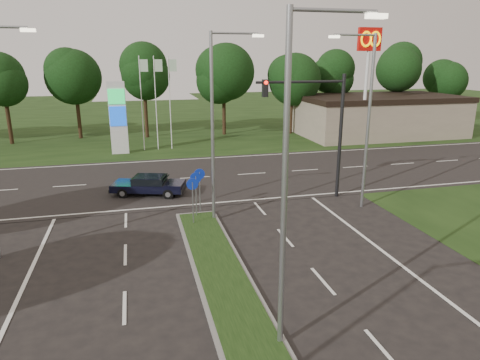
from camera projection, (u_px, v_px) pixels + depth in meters
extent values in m
cube|color=black|center=(154.00, 118.00, 57.63)|extent=(160.00, 50.00, 0.02)
cube|color=black|center=(180.00, 179.00, 28.73)|extent=(160.00, 12.00, 0.02)
cube|color=gray|center=(378.00, 116.00, 44.51)|extent=(16.00, 9.00, 4.00)
cylinder|color=gray|center=(284.00, 194.00, 10.89)|extent=(0.16, 0.16, 9.00)
cylinder|color=gray|center=(334.00, 10.00, 9.94)|extent=(2.20, 0.10, 0.10)
cube|color=#FFF2CC|center=(376.00, 16.00, 10.22)|extent=(0.50, 0.22, 0.12)
cylinder|color=gray|center=(212.00, 131.00, 20.22)|extent=(0.16, 0.16, 9.00)
cylinder|color=gray|center=(235.00, 33.00, 19.26)|extent=(2.20, 0.10, 0.10)
cube|color=#FFF2CC|center=(258.00, 36.00, 19.54)|extent=(0.50, 0.22, 0.12)
cube|color=#FFF2CC|center=(28.00, 30.00, 15.50)|extent=(0.50, 0.22, 0.12)
cylinder|color=gray|center=(368.00, 125.00, 22.14)|extent=(0.16, 0.16, 9.00)
cylinder|color=gray|center=(355.00, 35.00, 20.66)|extent=(2.20, 0.10, 0.10)
cube|color=#FFF2CC|center=(334.00, 37.00, 20.43)|extent=(0.50, 0.22, 0.12)
cylinder|color=black|center=(340.00, 137.00, 24.16)|extent=(0.20, 0.20, 7.00)
cylinder|color=black|center=(301.00, 82.00, 22.72)|extent=(5.00, 0.14, 0.14)
cube|color=black|center=(265.00, 88.00, 22.33)|extent=(0.28, 0.28, 0.90)
sphere|color=#FF190C|center=(266.00, 83.00, 22.08)|extent=(0.20, 0.20, 0.20)
cylinder|color=gray|center=(193.00, 204.00, 20.43)|extent=(0.06, 0.06, 2.20)
cylinder|color=#0C26A5|center=(192.00, 184.00, 20.16)|extent=(0.56, 0.04, 0.56)
cylinder|color=gray|center=(196.00, 197.00, 21.43)|extent=(0.06, 0.06, 2.20)
cylinder|color=#0C26A5|center=(196.00, 178.00, 21.16)|extent=(0.56, 0.04, 0.56)
cylinder|color=gray|center=(200.00, 193.00, 22.16)|extent=(0.06, 0.06, 2.20)
cylinder|color=#0C26A5|center=(199.00, 174.00, 21.88)|extent=(0.56, 0.04, 0.56)
cube|color=silver|center=(118.00, 118.00, 35.35)|extent=(1.40, 0.30, 6.00)
cube|color=#0CA53F|center=(116.00, 96.00, 34.69)|extent=(1.30, 0.08, 1.20)
cube|color=#0C3FBF|center=(118.00, 116.00, 35.13)|extent=(1.30, 0.08, 1.60)
cylinder|color=silver|center=(142.00, 104.00, 36.48)|extent=(0.08, 0.08, 8.00)
cube|color=#B2D8B2|center=(144.00, 66.00, 35.68)|extent=(0.70, 0.02, 1.00)
cylinder|color=silver|center=(156.00, 104.00, 36.76)|extent=(0.08, 0.08, 8.00)
cube|color=#B2D8B2|center=(158.00, 65.00, 35.96)|extent=(0.70, 0.02, 1.00)
cylinder|color=silver|center=(170.00, 104.00, 37.04)|extent=(0.08, 0.08, 8.00)
cube|color=#B2D8B2|center=(172.00, 65.00, 36.24)|extent=(0.70, 0.02, 1.00)
cylinder|color=silver|center=(366.00, 90.00, 39.02)|extent=(0.30, 0.30, 10.00)
cube|color=#BF0C07|center=(370.00, 39.00, 37.81)|extent=(2.20, 0.35, 2.00)
torus|color=#FFC600|center=(366.00, 39.00, 37.50)|extent=(1.06, 0.16, 1.06)
torus|color=#FFC600|center=(375.00, 39.00, 37.71)|extent=(1.06, 0.16, 1.06)
cylinder|color=black|center=(161.00, 116.00, 43.04)|extent=(0.36, 0.36, 4.40)
sphere|color=black|center=(159.00, 72.00, 41.85)|extent=(6.00, 6.00, 6.00)
sphere|color=black|center=(162.00, 61.00, 41.46)|extent=(4.80, 4.80, 4.80)
cube|color=black|center=(149.00, 186.00, 25.27)|extent=(4.49, 2.88, 0.43)
cube|color=black|center=(150.00, 180.00, 25.16)|extent=(2.18, 1.93, 0.40)
cube|color=black|center=(149.00, 176.00, 25.10)|extent=(1.84, 1.75, 0.04)
cylinder|color=black|center=(123.00, 193.00, 24.68)|extent=(0.62, 0.36, 0.59)
cylinder|color=black|center=(131.00, 186.00, 26.16)|extent=(0.62, 0.36, 0.59)
cylinder|color=black|center=(168.00, 194.00, 24.52)|extent=(0.62, 0.36, 0.59)
cylinder|color=black|center=(174.00, 186.00, 26.00)|extent=(0.62, 0.36, 0.59)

